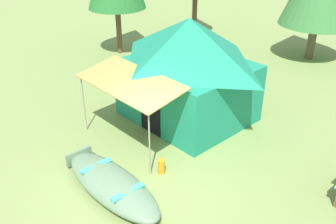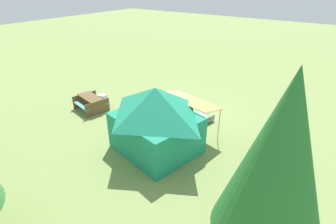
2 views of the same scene
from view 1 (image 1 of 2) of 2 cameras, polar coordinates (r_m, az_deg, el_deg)
The scene contains 4 objects.
ground_plane at distance 8.51m, azimuth -3.79°, elevation -10.80°, with size 80.00×80.00×0.00m, color #7C924F.
beached_rowboat at distance 8.24m, azimuth -8.60°, elevation -10.73°, with size 3.13×1.66×0.41m.
canvas_cabin_tent at distance 10.44m, azimuth 3.09°, elevation 6.64°, with size 4.04×4.77×2.91m.
fuel_can at distance 8.70m, azimuth -1.02°, elevation -8.29°, with size 0.17×0.17×0.35m, color orange.
Camera 1 is at (4.25, -5.06, 5.37)m, focal length 40.08 mm.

